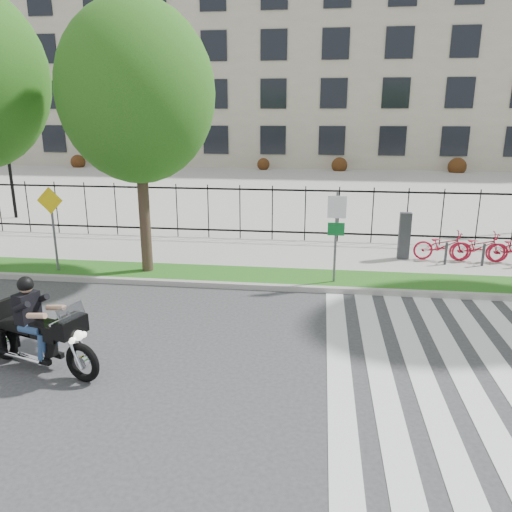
# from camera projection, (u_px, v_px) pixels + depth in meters

# --- Properties ---
(ground) EXTENTS (120.00, 120.00, 0.00)m
(ground) POSITION_uv_depth(u_px,v_px,m) (226.00, 359.00, 9.80)
(ground) COLOR #313133
(ground) RESTS_ON ground
(curb) EXTENTS (60.00, 0.20, 0.15)m
(curb) POSITION_uv_depth(u_px,v_px,m) (254.00, 286.00, 13.69)
(curb) COLOR #9A9891
(curb) RESTS_ON ground
(grass_verge) EXTENTS (60.00, 1.50, 0.15)m
(grass_verge) POSITION_uv_depth(u_px,v_px,m) (258.00, 277.00, 14.50)
(grass_verge) COLOR #1C5916
(grass_verge) RESTS_ON ground
(sidewalk) EXTENTS (60.00, 3.50, 0.15)m
(sidewalk) POSITION_uv_depth(u_px,v_px,m) (267.00, 254.00, 16.88)
(sidewalk) COLOR #AAA99F
(sidewalk) RESTS_ON ground
(plaza) EXTENTS (80.00, 34.00, 0.10)m
(plaza) POSITION_uv_depth(u_px,v_px,m) (295.00, 185.00, 33.63)
(plaza) COLOR #AAA99F
(plaza) RESTS_ON ground
(crosswalk_stripes) EXTENTS (5.70, 8.00, 0.01)m
(crosswalk_stripes) POSITION_uv_depth(u_px,v_px,m) (483.00, 374.00, 9.20)
(crosswalk_stripes) COLOR silver
(crosswalk_stripes) RESTS_ON ground
(iron_fence) EXTENTS (30.00, 0.06, 2.00)m
(iron_fence) POSITION_uv_depth(u_px,v_px,m) (272.00, 213.00, 18.26)
(iron_fence) COLOR black
(iron_fence) RESTS_ON sidewalk
(office_building) EXTENTS (60.00, 21.90, 20.15)m
(office_building) POSITION_uv_depth(u_px,v_px,m) (308.00, 59.00, 49.91)
(office_building) COLOR #9F9680
(office_building) RESTS_ON ground
(lamp_post_left) EXTENTS (1.06, 0.70, 4.25)m
(lamp_post_left) POSITION_uv_depth(u_px,v_px,m) (7.00, 148.00, 21.86)
(lamp_post_left) COLOR black
(lamp_post_left) RESTS_ON ground
(street_tree_1) EXTENTS (4.26, 4.26, 7.49)m
(street_tree_1) POSITION_uv_depth(u_px,v_px,m) (137.00, 93.00, 13.52)
(street_tree_1) COLOR #372A1E
(street_tree_1) RESTS_ON grass_verge
(sign_pole_regulatory) EXTENTS (0.50, 0.09, 2.50)m
(sign_pole_regulatory) POSITION_uv_depth(u_px,v_px,m) (336.00, 226.00, 13.42)
(sign_pole_regulatory) COLOR #59595B
(sign_pole_regulatory) RESTS_ON grass_verge
(sign_pole_warning) EXTENTS (0.78, 0.09, 2.49)m
(sign_pole_warning) POSITION_uv_depth(u_px,v_px,m) (52.00, 218.00, 14.44)
(sign_pole_warning) COLOR #59595B
(sign_pole_warning) RESTS_ON grass_verge
(motorcycle_rider) EXTENTS (2.72, 1.33, 2.17)m
(motorcycle_rider) POSITION_uv_depth(u_px,v_px,m) (38.00, 333.00, 9.22)
(motorcycle_rider) COLOR black
(motorcycle_rider) RESTS_ON ground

